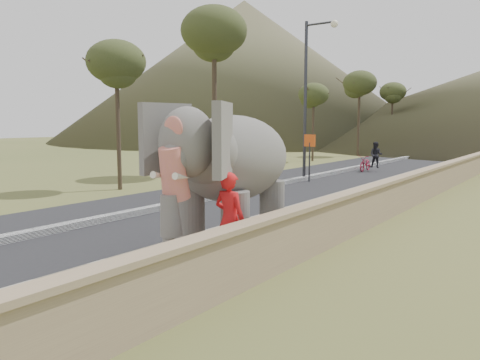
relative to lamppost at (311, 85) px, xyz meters
name	(u,v)px	position (x,y,z in m)	size (l,w,h in m)	color
ground	(188,267)	(4.69, -14.31, -4.87)	(160.00, 160.00, 0.00)	olive
road	(257,190)	(-0.31, -4.31, -4.86)	(7.00, 120.00, 0.03)	black
median	(257,188)	(-0.31, -4.31, -4.76)	(0.35, 120.00, 0.22)	black
walkway	(366,200)	(4.69, -4.31, -4.80)	(3.00, 120.00, 0.15)	#9E9687
parapet	(410,191)	(6.34, -4.31, -4.32)	(0.30, 120.00, 1.10)	tan
lamppost	(311,85)	(0.00, 0.00, 0.00)	(1.76, 0.36, 8.00)	#2F2F34
signboard	(310,150)	(0.19, -0.38, -3.23)	(0.60, 0.08, 2.40)	#2D2D33
hill_left	(244,72)	(-33.31, 40.69, 6.13)	(60.00, 60.00, 22.00)	brown
elephant_and_man	(234,178)	(4.71, -12.74, -3.13)	(2.90, 4.72, 3.20)	slate
motorcyclist	(369,160)	(0.80, 6.26, -4.17)	(1.46, 1.92, 1.84)	maroon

